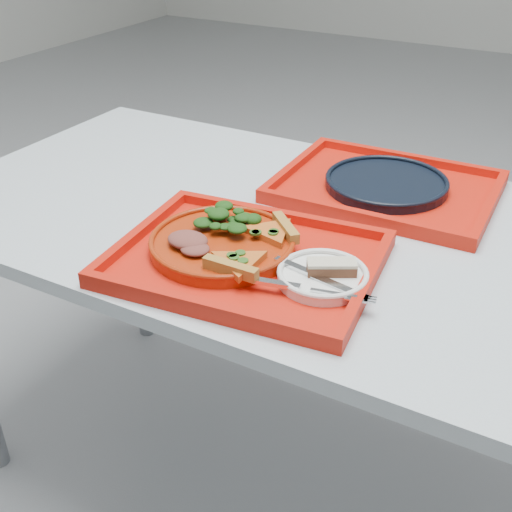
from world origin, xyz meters
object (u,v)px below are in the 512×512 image
object	(u,v)px
tray_main	(246,262)
navy_plate	(386,184)
tray_far	(386,190)
dessert_bar	(332,267)
dinner_plate	(222,245)

from	to	relation	value
tray_main	navy_plate	world-z (taller)	navy_plate
tray_far	dessert_bar	xyz separation A→B (m)	(0.04, -0.39, 0.03)
tray_far	dinner_plate	size ratio (longest dim) A/B	1.73
tray_main	dessert_bar	size ratio (longest dim) A/B	5.23
tray_main	dessert_bar	world-z (taller)	dessert_bar
tray_far	dinner_plate	world-z (taller)	dinner_plate
tray_main	tray_far	bearing A→B (deg)	68.21
tray_far	navy_plate	xyz separation A→B (m)	(0.00, 0.00, 0.01)
tray_far	tray_main	bearing A→B (deg)	-107.00
tray_main	dinner_plate	world-z (taller)	dinner_plate
navy_plate	tray_far	bearing A→B (deg)	0.00
tray_far	dessert_bar	size ratio (longest dim) A/B	5.23
dessert_bar	tray_main	bearing A→B (deg)	154.82
tray_main	tray_far	xyz separation A→B (m)	(0.12, 0.41, 0.00)
dinner_plate	dessert_bar	bearing A→B (deg)	0.17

